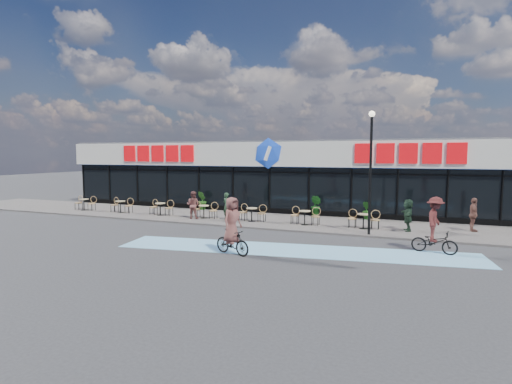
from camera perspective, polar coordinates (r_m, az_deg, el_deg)
ground at (r=18.65m, az=-5.30°, el=-6.20°), size 120.00×120.00×0.00m
sidewalk at (r=22.68m, az=-0.16°, el=-3.97°), size 44.00×5.00×0.10m
bike_lane at (r=15.85m, az=5.34°, el=-8.27°), size 14.17×4.13×0.01m
building at (r=27.54m, az=4.02°, el=2.47°), size 30.60×6.57×4.75m
lamp_post at (r=18.69m, az=16.06°, el=4.08°), size 0.28×0.28×5.57m
bistro_set_0 at (r=28.45m, az=-23.24°, el=-1.46°), size 1.54×0.62×0.90m
bistro_set_1 at (r=26.46m, az=-18.67°, el=-1.80°), size 1.54×0.62×0.90m
bistro_set_2 at (r=24.66m, az=-13.40°, el=-2.17°), size 1.54×0.62×0.90m
bistro_set_3 at (r=23.11m, az=-7.36°, el=-2.57°), size 1.54×0.62×0.90m
bistro_set_4 at (r=21.84m, az=-0.52°, el=-2.99°), size 1.54×0.62×0.90m
bistro_set_5 at (r=20.93m, az=7.03°, el=-3.40°), size 1.54×0.62×0.90m
bistro_set_6 at (r=20.40m, az=15.12°, el=-3.77°), size 1.54×0.62×0.90m
potted_plant_left at (r=26.46m, az=-7.66°, el=-1.22°), size 0.84×0.86×1.22m
potted_plant_mid at (r=23.82m, az=8.56°, el=-1.95°), size 0.87×0.86×1.24m
potted_plant_right at (r=23.26m, az=15.57°, el=-2.52°), size 0.67×0.72×1.03m
patron_left at (r=22.42m, az=-4.18°, el=-2.00°), size 0.65×0.53×1.52m
patron_right at (r=22.92m, az=-8.99°, el=-1.84°), size 0.82×0.67×1.56m
pedestrian_a at (r=20.34m, az=20.88°, el=-3.09°), size 0.66×1.47×1.53m
pedestrian_b at (r=21.48m, az=28.64°, el=-2.87°), size 0.49×0.98×1.60m
cyclist_a at (r=14.95m, az=-3.43°, el=-5.49°), size 1.66×0.97×2.17m
cyclist_b at (r=16.57m, az=24.17°, el=-4.79°), size 1.74×1.21×2.16m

